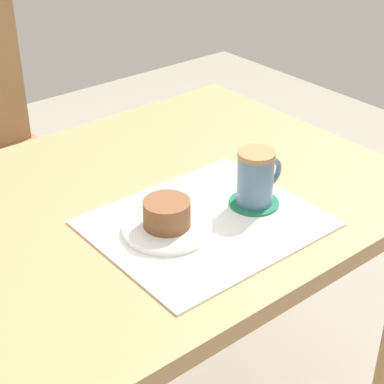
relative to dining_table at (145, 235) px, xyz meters
The scene contains 6 objects.
dining_table is the anchor object (origin of this frame).
placemat 0.17m from the dining_table, 76.60° to the right, with size 0.39×0.33×0.00m, color white.
pastry_plate 0.16m from the dining_table, 106.29° to the right, with size 0.16×0.16×0.01m, color white.
pastry 0.18m from the dining_table, 106.29° to the right, with size 0.09×0.09×0.05m, color brown.
coffee_coaster 0.23m from the dining_table, 46.29° to the right, with size 0.10×0.10×0.01m, color #196B4C.
coffee_mug 0.26m from the dining_table, 45.73° to the right, with size 0.10×0.07×0.11m.
Camera 1 is at (-0.61, -0.89, 1.36)m, focal length 60.00 mm.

